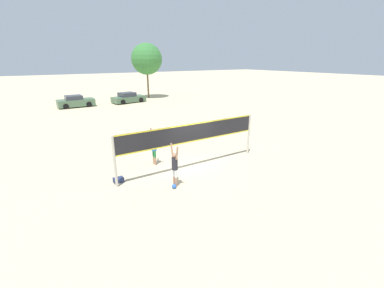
# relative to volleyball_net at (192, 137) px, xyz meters

# --- Properties ---
(ground_plane) EXTENTS (200.00, 200.00, 0.00)m
(ground_plane) POSITION_rel_volleyball_net_xyz_m (0.00, 0.00, -1.76)
(ground_plane) COLOR beige
(volleyball_net) EXTENTS (8.38, 0.12, 2.47)m
(volleyball_net) POSITION_rel_volleyball_net_xyz_m (0.00, 0.00, 0.00)
(volleyball_net) COLOR beige
(volleyball_net) RESTS_ON ground_plane
(player_spiker) EXTENTS (0.28, 0.69, 2.03)m
(player_spiker) POSITION_rel_volleyball_net_xyz_m (-1.80, -1.36, -0.70)
(player_spiker) COLOR tan
(player_spiker) RESTS_ON ground_plane
(player_blocker) EXTENTS (0.28, 0.69, 2.05)m
(player_blocker) POSITION_rel_volleyball_net_xyz_m (-1.53, 1.50, -0.68)
(player_blocker) COLOR tan
(player_blocker) RESTS_ON ground_plane
(volleyball) EXTENTS (0.21, 0.21, 0.21)m
(volleyball) POSITION_rel_volleyball_net_xyz_m (-1.97, -1.56, -1.65)
(volleyball) COLOR blue
(volleyball) RESTS_ON ground_plane
(gear_bag) EXTENTS (0.47, 0.35, 0.23)m
(gear_bag) POSITION_rel_volleyball_net_xyz_m (-3.92, 0.42, -1.65)
(gear_bag) COLOR navy
(gear_bag) RESTS_ON ground_plane
(parked_car_near) EXTENTS (4.62, 2.53, 1.38)m
(parked_car_near) POSITION_rel_volleyball_net_xyz_m (4.54, 23.06, -1.14)
(parked_car_near) COLOR #4C6B4C
(parked_car_near) RESTS_ON ground_plane
(parked_car_mid) EXTENTS (4.23, 2.05, 1.42)m
(parked_car_mid) POSITION_rel_volleyball_net_xyz_m (-2.04, 23.36, -1.11)
(parked_car_mid) COLOR #4C6B4C
(parked_car_mid) RESTS_ON ground_plane
(tree_left_cluster) EXTENTS (4.48, 4.48, 7.87)m
(tree_left_cluster) POSITION_rel_volleyball_net_xyz_m (8.72, 25.98, 3.86)
(tree_left_cluster) COLOR brown
(tree_left_cluster) RESTS_ON ground_plane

